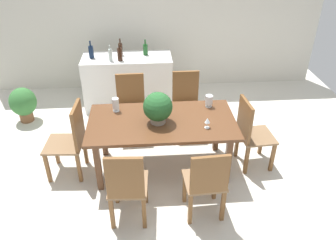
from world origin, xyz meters
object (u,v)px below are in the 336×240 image
Objects in this scene: chair_foot_end at (250,131)px; wine_bottle_tall at (110,55)px; wine_glass at (207,121)px; wine_bottle_clear at (120,49)px; potted_plant_floor at (23,103)px; chair_near_right at (207,181)px; crystal_vase_center_near at (209,100)px; chair_near_left at (127,185)px; chair_head_end at (72,137)px; crystal_vase_left at (116,104)px; wine_bottle_dark at (91,52)px; dining_table at (162,126)px; wine_bottle_green at (120,54)px; kitchen_counter at (128,82)px; chair_far_right at (186,100)px; chair_far_left at (131,102)px; wine_bottle_amber at (145,49)px; flower_centerpiece at (158,107)px.

chair_foot_end is 2.60m from wine_bottle_tall.
wine_bottle_clear is (-1.14, 2.16, 0.18)m from wine_glass.
chair_foot_end is 3.45× the size of wine_bottle_clear.
chair_near_right is at bearing -41.23° from potted_plant_floor.
chair_near_left is at bearing -131.10° from crystal_vase_center_near.
chair_near_left is 0.97× the size of chair_head_end.
crystal_vase_left is (0.57, 0.29, 0.31)m from chair_head_end.
chair_foot_end is 3.37× the size of wine_bottle_dark.
wine_bottle_tall is (-1.92, 1.69, 0.48)m from chair_foot_end.
chair_foot_end is (1.17, -0.01, -0.12)m from dining_table.
dining_table is 1.82m from wine_bottle_green.
wine_glass is at bearing -63.20° from kitchen_counter.
chair_near_right is 2.90m from wine_bottle_tall.
chair_far_right is 5.88× the size of crystal_vase_center_near.
crystal_vase_left is at bearing 76.14° from chair_foot_end.
wine_glass is at bearing -59.04° from wine_bottle_green.
dining_table is at bearing -32.30° from potted_plant_floor.
chair_near_left is at bearing -52.46° from potted_plant_floor.
chair_near_right is 2.03m from chair_far_left.
chair_far_right is 3.46× the size of wine_bottle_green.
chair_far_right is at bearing -10.35° from potted_plant_floor.
chair_near_right is at bearing -65.65° from wine_bottle_tall.
wine_bottle_tall is 0.93× the size of wine_bottle_clear.
chair_near_right is at bearing -66.48° from chair_far_left.
wine_bottle_amber reaches higher than chair_foot_end.
chair_head_end is 3.54× the size of wine_bottle_clear.
flower_centerpiece is at bearing -76.72° from kitchen_counter.
flower_centerpiece is at bearing -109.64° from chair_near_left.
wine_bottle_clear is at bearing 12.22° from wine_bottle_dark.
chair_near_right is 2.32× the size of flower_centerpiece.
wine_bottle_clear is (-0.43, 0.02, 0.01)m from wine_bottle_amber.
wine_bottle_dark is 0.49× the size of potted_plant_floor.
chair_far_right is 1.15m from flower_centerpiece.
wine_bottle_green is at bearing 90.02° from crystal_vase_left.
wine_bottle_green is at bearing -72.11° from chair_near_right.
flower_centerpiece is 2.42× the size of crystal_vase_center_near.
wine_bottle_amber is at bearing 30.23° from chair_foot_end.
crystal_vase_center_near is (0.23, -0.61, 0.31)m from chair_far_right.
crystal_vase_left is 0.66× the size of wine_bottle_clear.
chair_near_left reaches higher than crystal_vase_left.
chair_far_right is 1.02× the size of chair_far_left.
wine_bottle_dark reaches higher than chair_far_right.
chair_far_right is 1.64× the size of potted_plant_floor.
chair_near_left reaches higher than kitchen_counter.
kitchen_counter is (-0.49, 1.85, -0.21)m from dining_table.
wine_glass is 0.47× the size of wine_bottle_clear.
wine_bottle_green is 1.06× the size of wine_bottle_tall.
flower_centerpiece is 1.86m from wine_bottle_tall.
chair_foot_end is at bearing -22.61° from potted_plant_floor.
chair_near_right is at bearing -89.49° from chair_far_right.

